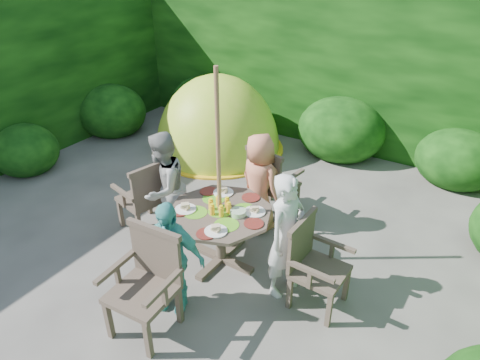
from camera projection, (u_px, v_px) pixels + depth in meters
The scene contains 13 objects.
ground at pixel (188, 245), 5.08m from camera, with size 60.00×60.00×0.00m, color #4C4944.
hedge_enclosure at pixel (247, 112), 5.45m from camera, with size 9.00×9.00×2.50m.
patio_table at pixel (220, 219), 4.57m from camera, with size 1.17×1.17×0.80m.
parasol_pole at pixel (219, 175), 4.31m from camera, with size 0.04×0.04×2.20m, color brown.
garden_chair_right at pixel (313, 263), 4.08m from camera, with size 0.50×0.55×0.89m.
garden_chair_left at pixel (145, 196), 5.13m from camera, with size 0.59×0.64×0.91m.
garden_chair_back at pixel (271, 181), 5.40m from camera, with size 0.63×0.58×0.94m.
garden_chair_front at pixel (147, 281), 3.81m from camera, with size 0.61×0.55×0.97m.
child_right at pixel (287, 236), 4.13m from camera, with size 0.49×0.32×1.33m, color silver.
child_left at pixel (164, 188), 4.90m from camera, with size 0.66×0.51×1.36m, color gray.
child_back at pixel (259, 183), 5.12m from camera, with size 0.61×0.40×1.25m, color #DA7C5A.
child_front at pixel (169, 257), 3.98m from camera, with size 0.70×0.29×1.19m, color #4BB0AC.
dome_tent at pixel (218, 149), 7.41m from camera, with size 2.55×2.55×2.57m.
Camera 1 is at (2.68, -3.09, 3.17)m, focal length 32.00 mm.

